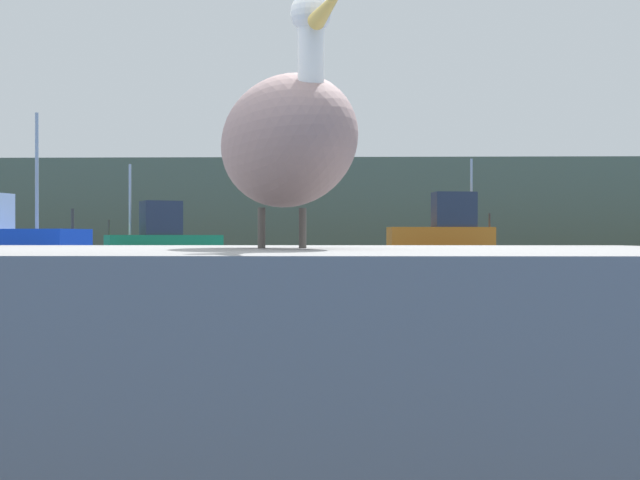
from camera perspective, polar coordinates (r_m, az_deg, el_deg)
ground_plane at (r=3.50m, az=-8.71°, el=-13.89°), size 260.00×260.00×0.00m
hillside_backdrop at (r=80.51m, az=1.01°, el=2.30°), size 140.00×16.83×7.71m
pier_dock at (r=3.29m, az=-2.34°, el=-7.63°), size 3.43×2.72×0.81m
pelican at (r=3.27m, az=-2.30°, el=6.71°), size 0.77×1.39×0.88m
fishing_boat_orange at (r=42.91m, az=8.39°, el=0.59°), size 5.40×2.16×4.82m
fishing_boat_green at (r=40.54m, az=-10.51°, el=0.24°), size 5.53×3.80×4.26m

